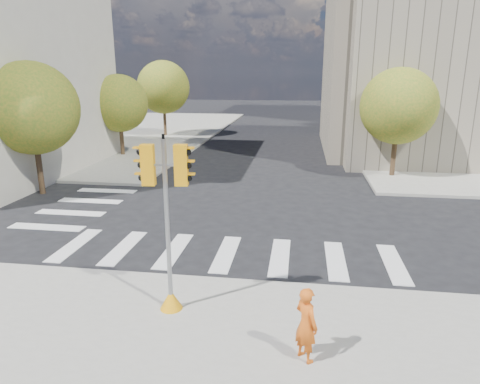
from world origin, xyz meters
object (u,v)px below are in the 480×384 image
Objects in this scene: lamp_far at (364,86)px; traffic_signal at (168,240)px; photographer at (306,324)px; lamp_near at (394,93)px.

traffic_signal is at bearing -104.62° from lamp_far.
photographer is (-5.52, -35.32, -3.62)m from lamp_far.
lamp_near is at bearing -55.36° from photographer.
photographer is at bearing -98.88° from lamp_far.
traffic_signal is (-8.82, -33.82, -2.58)m from lamp_far.
lamp_near reaches higher than traffic_signal.
lamp_near is 5.03× the size of photographer.
lamp_far is (0.00, 14.00, 0.00)m from lamp_near.
lamp_near is 22.32m from photographer.
lamp_near is at bearing -90.00° from lamp_far.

